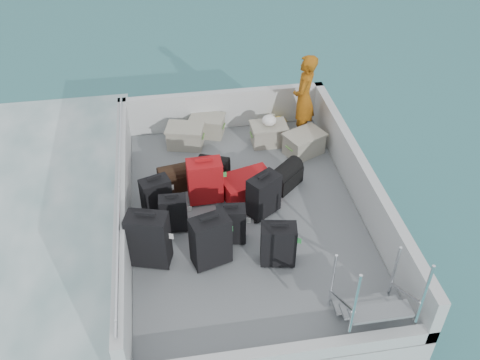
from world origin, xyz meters
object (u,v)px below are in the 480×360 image
at_px(passenger, 304,98).
at_px(suitcase_4, 231,225).
at_px(suitcase_3, 211,241).
at_px(suitcase_8, 247,185).
at_px(suitcase_2, 156,197).
at_px(suitcase_0, 149,240).
at_px(suitcase_6, 278,245).
at_px(crate_0, 185,137).
at_px(suitcase_7, 264,196).
at_px(suitcase_1, 174,214).
at_px(crate_1, 207,126).
at_px(suitcase_5, 205,181).
at_px(crate_3, 304,144).
at_px(crate_2, 269,135).

bearing_deg(passenger, suitcase_4, -6.68).
distance_m(suitcase_3, suitcase_8, 1.52).
height_order(suitcase_2, suitcase_3, suitcase_3).
xyz_separation_m(suitcase_3, suitcase_4, (0.32, 0.35, -0.08)).
bearing_deg(suitcase_3, suitcase_2, 104.73).
height_order(suitcase_2, suitcase_4, suitcase_2).
bearing_deg(suitcase_0, suitcase_2, 99.22).
xyz_separation_m(suitcase_4, suitcase_6, (0.55, -0.49, 0.02)).
bearing_deg(crate_0, passenger, -1.46).
bearing_deg(suitcase_3, suitcase_7, 27.94).
bearing_deg(suitcase_1, suitcase_2, 122.03).
height_order(crate_1, passenger, passenger).
xyz_separation_m(suitcase_7, crate_0, (-0.98, 1.91, -0.15)).
height_order(suitcase_5, crate_0, suitcase_5).
height_order(suitcase_7, crate_0, suitcase_7).
distance_m(suitcase_1, crate_3, 2.72).
bearing_deg(suitcase_5, passenger, 36.06).
relative_size(suitcase_3, suitcase_6, 1.20).
xyz_separation_m(suitcase_5, suitcase_8, (0.64, 0.05, -0.20)).
height_order(suitcase_3, crate_3, suitcase_3).
distance_m(suitcase_6, suitcase_8, 1.48).
xyz_separation_m(suitcase_5, crate_0, (-0.18, 1.47, -0.18)).
distance_m(suitcase_6, suitcase_7, 0.98).
distance_m(suitcase_2, suitcase_7, 1.55).
xyz_separation_m(suitcase_3, suitcase_6, (0.86, -0.14, -0.06)).
bearing_deg(suitcase_3, crate_3, 34.17).
bearing_deg(suitcase_6, crate_1, 110.01).
relative_size(suitcase_7, crate_0, 1.13).
height_order(suitcase_5, passenger, passenger).
height_order(crate_2, passenger, passenger).
height_order(suitcase_6, crate_2, suitcase_6).
bearing_deg(suitcase_7, crate_2, 41.86).
xyz_separation_m(suitcase_1, suitcase_5, (0.50, 0.56, 0.07)).
bearing_deg(passenger, crate_2, -52.95).
height_order(crate_0, passenger, passenger).
relative_size(suitcase_5, passenger, 0.45).
height_order(suitcase_1, passenger, passenger).
distance_m(suitcase_7, passenger, 2.17).
height_order(suitcase_2, passenger, passenger).
bearing_deg(suitcase_5, suitcase_8, 2.93).
height_order(suitcase_0, suitcase_2, suitcase_0).
bearing_deg(crate_1, passenger, -12.06).
height_order(suitcase_6, crate_1, suitcase_6).
height_order(crate_3, passenger, passenger).
relative_size(suitcase_8, passenger, 0.50).
height_order(suitcase_3, suitcase_4, suitcase_3).
xyz_separation_m(suitcase_0, suitcase_8, (1.49, 1.19, -0.25)).
relative_size(suitcase_2, suitcase_5, 0.85).
bearing_deg(passenger, suitcase_6, 7.28).
xyz_separation_m(suitcase_2, passenger, (2.57, 1.59, 0.47)).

